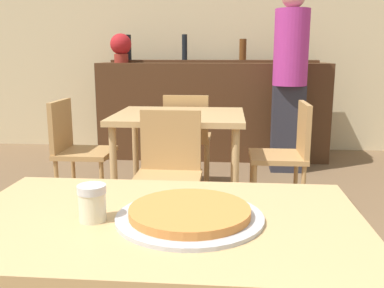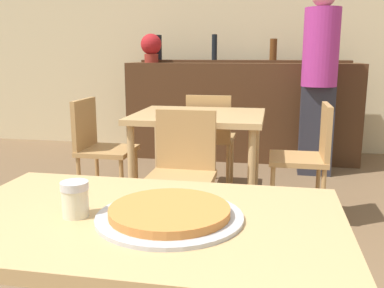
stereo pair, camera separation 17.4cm
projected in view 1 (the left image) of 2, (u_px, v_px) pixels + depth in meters
The scene contains 13 objects.
wall_back at pixel (215, 37), 5.29m from camera, with size 8.00×0.05×2.80m.
dining_table_near at pixel (161, 244), 1.25m from camera, with size 1.17×0.72×0.74m.
dining_table_far at pixel (179, 126), 3.15m from camera, with size 0.94×0.81×0.77m.
bar_counter at pixel (212, 111), 4.98m from camera, with size 2.60×0.56×1.10m.
bar_back_shelf at pixel (212, 58), 4.99m from camera, with size 2.39×0.24×0.32m.
chair_far_side_front at pixel (169, 169), 2.62m from camera, with size 0.40×0.40×0.86m.
chair_far_side_back at pixel (187, 134), 3.75m from camera, with size 0.40×0.40×0.86m.
chair_far_side_left at pixel (76, 146), 3.25m from camera, with size 0.40×0.40×0.86m.
chair_far_side_right at pixel (288, 150), 3.12m from camera, with size 0.40×0.40×0.86m.
pizza_tray at pixel (190, 214), 1.21m from camera, with size 0.42×0.42×0.04m.
cheese_shaker at pixel (92, 203), 1.20m from camera, with size 0.08×0.08×0.10m.
person_standing at pixel (290, 72), 4.25m from camera, with size 0.34×0.34×1.85m.
potted_plant at pixel (121, 46), 4.87m from camera, with size 0.24×0.24×0.33m.
Camera 1 is at (0.19, -1.15, 1.20)m, focal length 40.00 mm.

